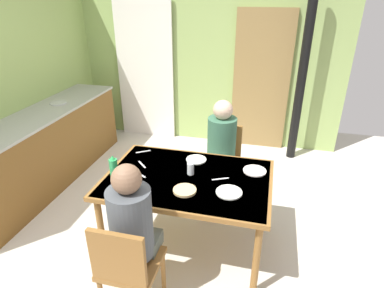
# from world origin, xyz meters

# --- Properties ---
(ground_plane) EXTENTS (6.41, 6.41, 0.00)m
(ground_plane) POSITION_xyz_m (0.00, 0.00, 0.00)
(ground_plane) COLOR beige
(wall_back) EXTENTS (4.06, 0.10, 2.55)m
(wall_back) POSITION_xyz_m (0.00, 2.47, 1.27)
(wall_back) COLOR #98B465
(wall_back) RESTS_ON ground_plane
(wall_left) EXTENTS (0.10, 3.70, 2.55)m
(wall_left) POSITION_xyz_m (-1.93, 0.62, 1.27)
(wall_left) COLOR #97B461
(wall_left) RESTS_ON ground_plane
(door_wooden) EXTENTS (0.80, 0.05, 2.00)m
(door_wooden) POSITION_xyz_m (0.86, 2.39, 1.00)
(door_wooden) COLOR olive
(door_wooden) RESTS_ON ground_plane
(stove_pipe_column) EXTENTS (0.12, 0.12, 2.55)m
(stove_pipe_column) POSITION_xyz_m (1.39, 2.12, 1.27)
(stove_pipe_column) COLOR black
(stove_pipe_column) RESTS_ON ground_plane
(curtain_panel) EXTENTS (0.90, 0.03, 2.14)m
(curtain_panel) POSITION_xyz_m (-0.91, 2.37, 1.07)
(curtain_panel) COLOR white
(curtain_panel) RESTS_ON ground_plane
(kitchen_counter) EXTENTS (0.61, 2.55, 0.91)m
(kitchen_counter) POSITION_xyz_m (-1.60, 0.71, 0.45)
(kitchen_counter) COLOR brown
(kitchen_counter) RESTS_ON ground_plane
(dining_table) EXTENTS (1.44, 0.99, 0.74)m
(dining_table) POSITION_xyz_m (0.39, 0.01, 0.67)
(dining_table) COLOR brown
(dining_table) RESTS_ON ground_plane
(chair_near_diner) EXTENTS (0.40, 0.40, 0.87)m
(chair_near_diner) POSITION_xyz_m (0.18, -0.84, 0.50)
(chair_near_diner) COLOR brown
(chair_near_diner) RESTS_ON ground_plane
(chair_far_diner) EXTENTS (0.40, 0.40, 0.87)m
(chair_far_diner) POSITION_xyz_m (0.57, 0.86, 0.50)
(chair_far_diner) COLOR brown
(chair_far_diner) RESTS_ON ground_plane
(person_near_diner) EXTENTS (0.30, 0.37, 0.77)m
(person_near_diner) POSITION_xyz_m (0.18, -0.70, 0.78)
(person_near_diner) COLOR #515A4F
(person_near_diner) RESTS_ON ground_plane
(person_far_diner) EXTENTS (0.30, 0.37, 0.77)m
(person_far_diner) POSITION_xyz_m (0.57, 0.72, 0.78)
(person_far_diner) COLOR #406247
(person_far_diner) RESTS_ON ground_plane
(water_bottle_green_near) EXTENTS (0.07, 0.07, 0.27)m
(water_bottle_green_near) POSITION_xyz_m (-0.17, -0.24, 0.86)
(water_bottle_green_near) COLOR green
(water_bottle_green_near) RESTS_ON dining_table
(water_bottle_green_far) EXTENTS (0.08, 0.08, 0.29)m
(water_bottle_green_far) POSITION_xyz_m (0.05, -0.40, 0.87)
(water_bottle_green_far) COLOR #368D6F
(water_bottle_green_far) RESTS_ON dining_table
(dinner_plate_near_left) EXTENTS (0.19, 0.19, 0.01)m
(dinner_plate_near_left) POSITION_xyz_m (0.39, 0.33, 0.74)
(dinner_plate_near_left) COLOR white
(dinner_plate_near_left) RESTS_ON dining_table
(dinner_plate_near_right) EXTENTS (0.21, 0.21, 0.01)m
(dinner_plate_near_right) POSITION_xyz_m (0.77, -0.14, 0.74)
(dinner_plate_near_right) COLOR white
(dinner_plate_near_right) RESTS_ON dining_table
(dinner_plate_far_center) EXTENTS (0.21, 0.21, 0.01)m
(dinner_plate_far_center) POSITION_xyz_m (0.95, 0.25, 0.74)
(dinner_plate_far_center) COLOR white
(dinner_plate_far_center) RESTS_ON dining_table
(drinking_glass_by_near_diner) EXTENTS (0.06, 0.06, 0.11)m
(drinking_glass_by_near_diner) POSITION_xyz_m (0.40, 0.07, 0.79)
(drinking_glass_by_near_diner) COLOR silver
(drinking_glass_by_near_diner) RESTS_ON dining_table
(bread_plate_sliced) EXTENTS (0.19, 0.19, 0.02)m
(bread_plate_sliced) POSITION_xyz_m (0.43, -0.21, 0.75)
(bread_plate_sliced) COLOR #DBB77A
(bread_plate_sliced) RESTS_ON dining_table
(cutlery_knife_near) EXTENTS (0.14, 0.09, 0.00)m
(cutlery_knife_near) POSITION_xyz_m (-0.02, -0.05, 0.74)
(cutlery_knife_near) COLOR silver
(cutlery_knife_near) RESTS_ON dining_table
(cutlery_fork_near) EXTENTS (0.13, 0.10, 0.00)m
(cutlery_fork_near) POSITION_xyz_m (-0.17, 0.37, 0.74)
(cutlery_fork_near) COLOR silver
(cutlery_fork_near) RESTS_ON dining_table
(cutlery_knife_far) EXTENTS (0.12, 0.12, 0.00)m
(cutlery_knife_far) POSITION_xyz_m (-0.08, 0.12, 0.74)
(cutlery_knife_far) COLOR silver
(cutlery_knife_far) RESTS_ON dining_table
(cutlery_fork_far) EXTENTS (0.14, 0.08, 0.00)m
(cutlery_fork_far) POSITION_xyz_m (0.67, 0.05, 0.74)
(cutlery_fork_far) COLOR silver
(cutlery_fork_far) RESTS_ON dining_table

